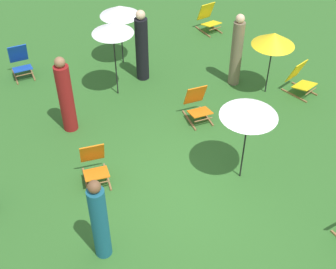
{
  "coord_description": "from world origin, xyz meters",
  "views": [
    {
      "loc": [
        -3.74,
        -5.04,
        6.74
      ],
      "look_at": [
        0.0,
        1.2,
        0.5
      ],
      "focal_mm": 49.31,
      "sensor_mm": 36.0,
      "label": 1
    }
  ],
  "objects_px": {
    "deckchair_8": "(20,62)",
    "person_3": "(66,97)",
    "deckchair_7": "(197,105)",
    "umbrella_0": "(113,29)",
    "deckchair_5": "(300,80)",
    "person_1": "(99,221)",
    "umbrella_3": "(249,110)",
    "umbrella_1": "(120,11)",
    "person_2": "(142,47)",
    "deckchair_4": "(208,19)",
    "deckchair_2": "(94,165)",
    "umbrella_2": "(274,39)",
    "person_0": "(237,52)"
  },
  "relations": [
    {
      "from": "person_2",
      "to": "person_0",
      "type": "bearing_deg",
      "value": 82.02
    },
    {
      "from": "umbrella_1",
      "to": "deckchair_2",
      "type": "bearing_deg",
      "value": -123.85
    },
    {
      "from": "deckchair_4",
      "to": "deckchair_7",
      "type": "bearing_deg",
      "value": -129.19
    },
    {
      "from": "deckchair_7",
      "to": "person_1",
      "type": "distance_m",
      "value": 4.17
    },
    {
      "from": "deckchair_5",
      "to": "person_1",
      "type": "relative_size",
      "value": 0.48
    },
    {
      "from": "deckchair_8",
      "to": "umbrella_1",
      "type": "distance_m",
      "value": 2.91
    },
    {
      "from": "deckchair_5",
      "to": "person_0",
      "type": "height_order",
      "value": "person_0"
    },
    {
      "from": "umbrella_0",
      "to": "umbrella_1",
      "type": "relative_size",
      "value": 1.16
    },
    {
      "from": "umbrella_1",
      "to": "person_0",
      "type": "bearing_deg",
      "value": -49.79
    },
    {
      "from": "deckchair_2",
      "to": "person_0",
      "type": "height_order",
      "value": "person_0"
    },
    {
      "from": "umbrella_3",
      "to": "umbrella_1",
      "type": "bearing_deg",
      "value": 90.75
    },
    {
      "from": "deckchair_2",
      "to": "deckchair_8",
      "type": "distance_m",
      "value": 4.49
    },
    {
      "from": "deckchair_2",
      "to": "deckchair_4",
      "type": "xyz_separation_m",
      "value": [
        5.52,
        4.01,
        0.0
      ]
    },
    {
      "from": "deckchair_4",
      "to": "umbrella_3",
      "type": "relative_size",
      "value": 0.45
    },
    {
      "from": "deckchair_5",
      "to": "umbrella_1",
      "type": "xyz_separation_m",
      "value": [
        -3.13,
        3.52,
        1.14
      ]
    },
    {
      "from": "deckchair_2",
      "to": "deckchair_7",
      "type": "height_order",
      "value": "same"
    },
    {
      "from": "deckchair_4",
      "to": "person_2",
      "type": "distance_m",
      "value": 3.26
    },
    {
      "from": "umbrella_0",
      "to": "umbrella_2",
      "type": "relative_size",
      "value": 1.17
    },
    {
      "from": "deckchair_8",
      "to": "person_1",
      "type": "xyz_separation_m",
      "value": [
        -0.53,
        -6.19,
        0.47
      ]
    },
    {
      "from": "umbrella_1",
      "to": "person_3",
      "type": "relative_size",
      "value": 0.89
    },
    {
      "from": "deckchair_2",
      "to": "umbrella_2",
      "type": "distance_m",
      "value": 5.05
    },
    {
      "from": "deckchair_8",
      "to": "person_2",
      "type": "xyz_separation_m",
      "value": [
        2.65,
        -1.76,
        0.53
      ]
    },
    {
      "from": "person_0",
      "to": "umbrella_3",
      "type": "bearing_deg",
      "value": 177.42
    },
    {
      "from": "umbrella_2",
      "to": "umbrella_1",
      "type": "bearing_deg",
      "value": 128.18
    },
    {
      "from": "deckchair_8",
      "to": "deckchair_5",
      "type": "bearing_deg",
      "value": -30.94
    },
    {
      "from": "person_3",
      "to": "umbrella_2",
      "type": "bearing_deg",
      "value": 131.82
    },
    {
      "from": "person_2",
      "to": "deckchair_5",
      "type": "bearing_deg",
      "value": 78.33
    },
    {
      "from": "deckchair_7",
      "to": "umbrella_3",
      "type": "distance_m",
      "value": 2.45
    },
    {
      "from": "deckchair_4",
      "to": "umbrella_2",
      "type": "height_order",
      "value": "umbrella_2"
    },
    {
      "from": "person_1",
      "to": "deckchair_5",
      "type": "bearing_deg",
      "value": -144.01
    },
    {
      "from": "deckchair_2",
      "to": "deckchair_7",
      "type": "relative_size",
      "value": 1.02
    },
    {
      "from": "umbrella_2",
      "to": "person_3",
      "type": "distance_m",
      "value": 4.91
    },
    {
      "from": "person_1",
      "to": "umbrella_0",
      "type": "bearing_deg",
      "value": -99.84
    },
    {
      "from": "deckchair_8",
      "to": "person_3",
      "type": "xyz_separation_m",
      "value": [
        0.25,
        -2.74,
        0.51
      ]
    },
    {
      "from": "deckchair_4",
      "to": "person_0",
      "type": "height_order",
      "value": "person_0"
    },
    {
      "from": "umbrella_3",
      "to": "person_2",
      "type": "bearing_deg",
      "value": 89.5
    },
    {
      "from": "deckchair_5",
      "to": "umbrella_1",
      "type": "relative_size",
      "value": 0.51
    },
    {
      "from": "umbrella_0",
      "to": "person_2",
      "type": "xyz_separation_m",
      "value": [
        0.88,
        0.3,
        -0.89
      ]
    },
    {
      "from": "person_1",
      "to": "person_3",
      "type": "xyz_separation_m",
      "value": [
        0.78,
        3.45,
        0.04
      ]
    },
    {
      "from": "umbrella_1",
      "to": "umbrella_2",
      "type": "xyz_separation_m",
      "value": [
        2.43,
        -3.1,
        -0.03
      ]
    },
    {
      "from": "deckchair_4",
      "to": "person_3",
      "type": "relative_size",
      "value": 0.45
    },
    {
      "from": "deckchair_7",
      "to": "deckchair_8",
      "type": "distance_m",
      "value": 4.88
    },
    {
      "from": "deckchair_2",
      "to": "person_2",
      "type": "distance_m",
      "value": 3.78
    },
    {
      "from": "deckchair_7",
      "to": "umbrella_0",
      "type": "bearing_deg",
      "value": 132.03
    },
    {
      "from": "deckchair_5",
      "to": "umbrella_2",
      "type": "relative_size",
      "value": 0.51
    },
    {
      "from": "umbrella_0",
      "to": "deckchair_2",
      "type": "bearing_deg",
      "value": -124.83
    },
    {
      "from": "umbrella_3",
      "to": "person_3",
      "type": "bearing_deg",
      "value": 126.49
    },
    {
      "from": "person_0",
      "to": "deckchair_8",
      "type": "bearing_deg",
      "value": 87.3
    },
    {
      "from": "deckchair_4",
      "to": "umbrella_3",
      "type": "xyz_separation_m",
      "value": [
        -2.99,
        -5.46,
        1.32
      ]
    },
    {
      "from": "person_3",
      "to": "umbrella_0",
      "type": "bearing_deg",
      "value": 169.59
    }
  ]
}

